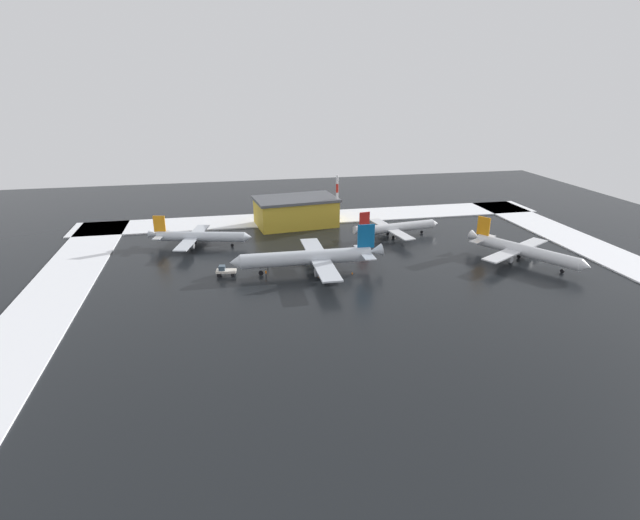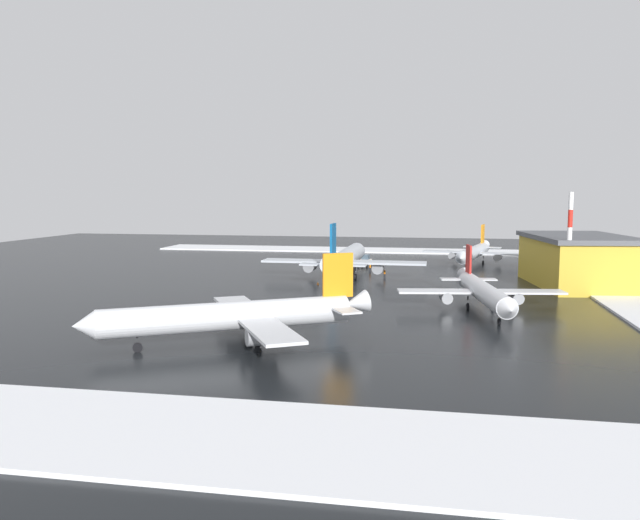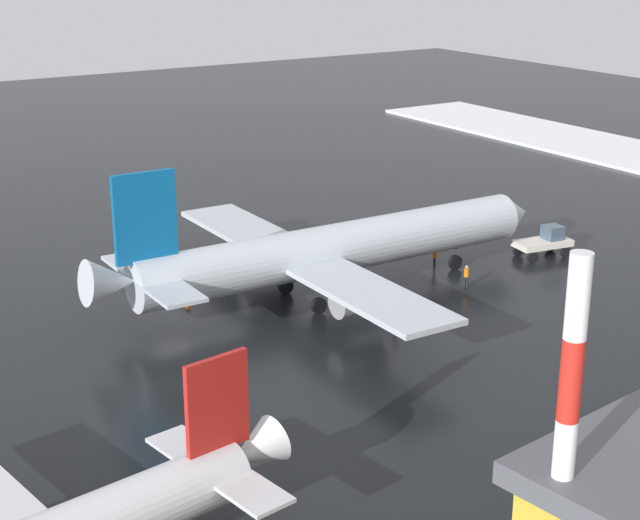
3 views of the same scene
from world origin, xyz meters
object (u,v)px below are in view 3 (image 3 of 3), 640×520
at_px(traffic_cone_near_nose, 188,305).
at_px(traffic_cone_mid_line, 287,283).
at_px(airplane_parked_starboard, 328,250).
at_px(ground_crew_by_nose_gear, 435,256).
at_px(pushback_tug, 545,241).
at_px(antenna_mast, 560,497).
at_px(ground_crew_mid_apron, 466,275).
at_px(ground_crew_beside_wing, 396,315).

bearing_deg(traffic_cone_near_nose, traffic_cone_mid_line, 1.39).
bearing_deg(airplane_parked_starboard, ground_crew_by_nose_gear, 6.66).
distance_m(ground_crew_by_nose_gear, traffic_cone_mid_line, 12.20).
height_order(airplane_parked_starboard, traffic_cone_near_nose, airplane_parked_starboard).
relative_size(traffic_cone_near_nose, traffic_cone_mid_line, 1.00).
bearing_deg(ground_crew_by_nose_gear, pushback_tug, 14.78).
bearing_deg(antenna_mast, pushback_tug, 45.08).
bearing_deg(traffic_cone_near_nose, ground_crew_mid_apron, -20.58).
bearing_deg(airplane_parked_starboard, antenna_mast, -111.92).
height_order(pushback_tug, antenna_mast, antenna_mast).
relative_size(airplane_parked_starboard, pushback_tug, 7.53).
height_order(ground_crew_mid_apron, antenna_mast, antenna_mast).
bearing_deg(airplane_parked_starboard, ground_crew_beside_wing, -85.34).
distance_m(ground_crew_beside_wing, antenna_mast, 34.00).
bearing_deg(pushback_tug, ground_crew_by_nose_gear, 172.60).
distance_m(ground_crew_mid_apron, traffic_cone_mid_line, 13.24).
bearing_deg(ground_crew_by_nose_gear, antenna_mast, -93.63).
height_order(airplane_parked_starboard, pushback_tug, airplane_parked_starboard).
distance_m(antenna_mast, traffic_cone_mid_line, 43.37).
bearing_deg(ground_crew_beside_wing, pushback_tug, -172.25).
xyz_separation_m(pushback_tug, traffic_cone_mid_line, (-21.16, 5.15, -1.01)).
bearing_deg(airplane_parked_starboard, pushback_tug, -3.75).
xyz_separation_m(ground_crew_mid_apron, ground_crew_by_nose_gear, (0.94, 4.86, 0.00)).
bearing_deg(traffic_cone_mid_line, traffic_cone_near_nose, -178.61).
distance_m(ground_crew_mid_apron, traffic_cone_near_nose, 20.43).
relative_size(ground_crew_beside_wing, traffic_cone_near_nose, 3.11).
xyz_separation_m(airplane_parked_starboard, antenna_mast, (-15.17, -36.68, 4.45)).
xyz_separation_m(airplane_parked_starboard, ground_crew_beside_wing, (0.53, -7.36, -2.64)).
bearing_deg(ground_crew_beside_wing, airplane_parked_starboard, -94.98).
distance_m(airplane_parked_starboard, ground_crew_beside_wing, 7.84).
height_order(ground_crew_by_nose_gear, traffic_cone_mid_line, ground_crew_by_nose_gear).
height_order(ground_crew_by_nose_gear, traffic_cone_near_nose, ground_crew_by_nose_gear).
bearing_deg(antenna_mast, ground_crew_by_nose_gear, 55.66).
height_order(pushback_tug, ground_crew_mid_apron, pushback_tug).
bearing_deg(airplane_parked_starboard, traffic_cone_mid_line, 109.51).
bearing_deg(ground_crew_by_nose_gear, traffic_cone_mid_line, -161.22).
xyz_separation_m(pushback_tug, ground_crew_mid_apron, (-10.18, -2.22, -0.31)).
xyz_separation_m(ground_crew_mid_apron, antenna_mast, (-24.90, -32.96, 7.08)).
bearing_deg(ground_crew_by_nose_gear, traffic_cone_near_nose, -155.89).
bearing_deg(antenna_mast, traffic_cone_near_nose, 81.80).
bearing_deg(ground_crew_by_nose_gear, ground_crew_beside_wing, -109.30).
bearing_deg(traffic_cone_mid_line, antenna_mast, -109.04).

